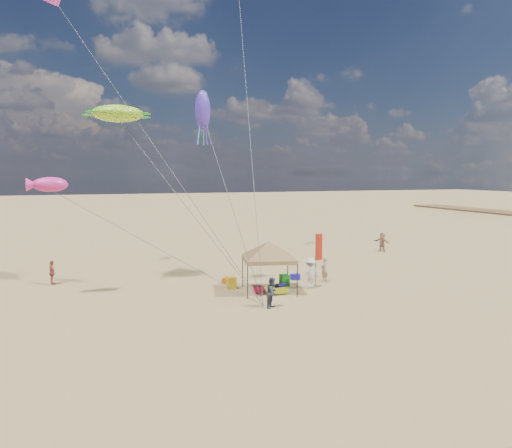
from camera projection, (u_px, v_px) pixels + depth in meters
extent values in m
plane|color=tan|center=(276.00, 308.00, 24.44)|extent=(280.00, 280.00, 0.00)
cylinder|color=black|center=(243.00, 272.00, 28.79)|extent=(0.05, 0.05, 1.83)
cylinder|color=black|center=(288.00, 271.00, 29.14)|extent=(0.05, 0.05, 1.83)
cylinder|color=black|center=(248.00, 283.00, 26.08)|extent=(0.05, 0.05, 1.83)
cylinder|color=black|center=(297.00, 281.00, 26.43)|extent=(0.05, 0.05, 1.83)
cube|color=olive|center=(269.00, 259.00, 27.50)|extent=(3.37, 3.37, 0.22)
pyramid|color=olive|center=(269.00, 241.00, 27.39)|extent=(5.42, 5.42, 0.92)
cylinder|color=black|center=(316.00, 259.00, 29.13)|extent=(0.04, 0.04, 3.24)
cube|color=red|center=(319.00, 247.00, 29.17)|extent=(0.47, 0.10, 1.62)
cube|color=red|center=(259.00, 290.00, 27.42)|extent=(0.54, 0.38, 0.38)
cube|color=#1514A8|center=(295.00, 277.00, 30.90)|extent=(0.54, 0.38, 0.38)
cylinder|color=#0E0D3B|center=(281.00, 286.00, 28.43)|extent=(0.69, 0.54, 0.36)
cylinder|color=#D0590B|center=(225.00, 280.00, 29.93)|extent=(0.54, 0.69, 0.36)
cube|color=#1A901E|center=(284.00, 280.00, 29.26)|extent=(0.50, 0.50, 0.70)
cube|color=gold|center=(231.00, 283.00, 28.48)|extent=(0.50, 0.50, 0.70)
cube|color=gray|center=(288.00, 291.00, 27.45)|extent=(0.34, 0.30, 0.28)
cube|color=#C9DB18|center=(280.00, 291.00, 27.22)|extent=(0.90, 0.50, 0.24)
imported|color=tan|center=(324.00, 269.00, 30.40)|extent=(0.66, 0.57, 1.53)
imported|color=#323944|center=(272.00, 293.00, 24.40)|extent=(0.96, 0.96, 1.57)
imported|color=silver|center=(310.00, 273.00, 28.56)|extent=(1.20, 0.70, 1.83)
imported|color=#B05343|center=(52.00, 273.00, 29.49)|extent=(0.60, 0.95, 1.51)
imported|color=tan|center=(382.00, 242.00, 41.88)|extent=(1.07, 1.63, 1.68)
ellipsoid|color=#98DE27|center=(118.00, 114.00, 28.28)|extent=(3.59, 3.20, 1.00)
ellipsoid|color=#E12C91|center=(50.00, 184.00, 25.42)|extent=(1.95, 1.26, 0.80)
ellipsoid|color=#4F35C6|center=(203.00, 110.00, 27.40)|extent=(1.12, 1.12, 2.29)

